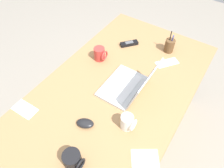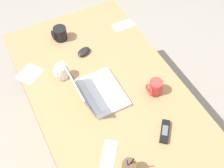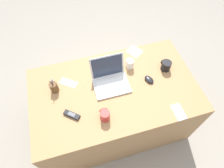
% 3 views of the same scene
% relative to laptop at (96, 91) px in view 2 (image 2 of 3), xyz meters
% --- Properties ---
extents(ground_plane, '(6.00, 6.00, 0.00)m').
position_rel_laptop_xyz_m(ground_plane, '(0.02, -0.08, -0.77)').
color(ground_plane, gray).
extents(desk, '(1.52, 0.89, 0.73)m').
position_rel_laptop_xyz_m(desk, '(0.02, -0.08, -0.41)').
color(desk, '#A87C4F').
rests_on(desk, ground).
extents(laptop, '(0.32, 0.29, 0.23)m').
position_rel_laptop_xyz_m(laptop, '(0.00, 0.00, 0.00)').
color(laptop, silver).
rests_on(laptop, desk).
extents(computer_mouse, '(0.10, 0.12, 0.03)m').
position_rel_laptop_xyz_m(computer_mouse, '(0.35, -0.08, -0.03)').
color(computer_mouse, black).
rests_on(computer_mouse, desk).
extents(coffee_mug_white, '(0.07, 0.08, 0.10)m').
position_rel_laptop_xyz_m(coffee_mug_white, '(0.23, 0.13, 0.00)').
color(coffee_mug_white, white).
rests_on(coffee_mug_white, desk).
extents(coffee_mug_tall, '(0.09, 0.10, 0.10)m').
position_rel_laptop_xyz_m(coffee_mug_tall, '(0.56, 0.01, 0.00)').
color(coffee_mug_tall, black).
rests_on(coffee_mug_tall, desk).
extents(coffee_mug_spare, '(0.08, 0.09, 0.10)m').
position_rel_laptop_xyz_m(coffee_mug_spare, '(-0.14, -0.33, 0.00)').
color(coffee_mug_spare, '#C63833').
rests_on(coffee_mug_spare, desk).
extents(cordless_phone, '(0.14, 0.12, 0.03)m').
position_rel_laptop_xyz_m(cordless_phone, '(-0.40, -0.23, -0.04)').
color(cordless_phone, black).
rests_on(cordless_phone, desk).
extents(pen_holder, '(0.07, 0.07, 0.17)m').
position_rel_laptop_xyz_m(pen_holder, '(-0.50, 0.05, 0.00)').
color(pen_holder, brown).
rests_on(pen_holder, desk).
extents(paper_note_near_laptop, '(0.09, 0.15, 0.00)m').
position_rel_laptop_xyz_m(paper_note_near_laptop, '(0.47, -0.45, -0.05)').
color(paper_note_near_laptop, white).
rests_on(paper_note_near_laptop, desk).
extents(paper_note_left, '(0.17, 0.16, 0.00)m').
position_rel_laptop_xyz_m(paper_note_left, '(-0.37, 0.10, -0.05)').
color(paper_note_left, white).
rests_on(paper_note_left, desk).
extents(paper_note_right, '(0.18, 0.18, 0.00)m').
position_rel_laptop_xyz_m(paper_note_right, '(0.35, 0.30, -0.05)').
color(paper_note_right, white).
rests_on(paper_note_right, desk).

